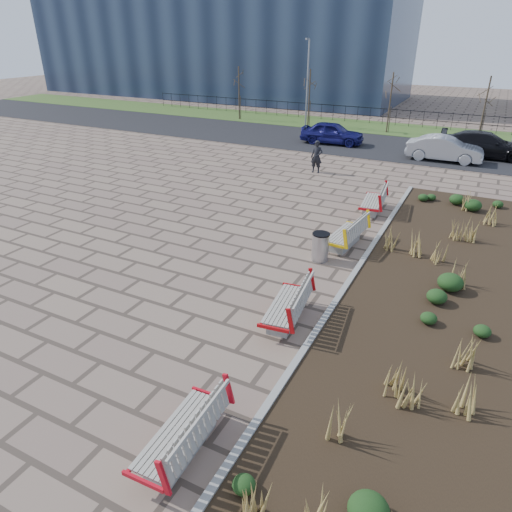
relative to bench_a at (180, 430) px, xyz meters
The scene contains 21 objects.
ground 4.15m from the bench_a, 136.80° to the left, with size 120.00×120.00×0.00m, color #735F4F.
planting_bed 8.48m from the bench_a, 67.43° to the left, with size 4.50×18.00×0.10m, color black.
planting_curb 7.88m from the bench_a, 83.29° to the left, with size 0.16×18.00×0.15m, color gray.
grass_verge_far 30.97m from the bench_a, 95.56° to the left, with size 80.00×5.00×0.04m, color #33511E.
road 25.00m from the bench_a, 96.89° to the left, with size 80.00×7.00×0.02m, color black.
bench_a is the anchor object (origin of this frame).
bench_b 4.51m from the bench_a, 90.00° to the left, with size 0.90×2.10×1.00m, color #B90C10, non-canonical shape.
bench_c 9.53m from the bench_a, 90.00° to the left, with size 0.90×2.10×1.00m, color yellow, non-canonical shape.
bench_d 13.20m from the bench_a, 90.00° to the left, with size 0.90×2.10×1.00m, color red, non-canonical shape.
litter_bin 8.11m from the bench_a, 92.67° to the left, with size 0.53×0.53×0.91m, color #B2B2B7.
pedestrian 17.92m from the bench_a, 102.80° to the left, with size 0.59×0.39×1.63m, color black.
car_blue 24.74m from the bench_a, 102.51° to the left, with size 1.61×4.00×1.36m, color navy.
car_silver 22.94m from the bench_a, 86.05° to the left, with size 1.42×4.07×1.34m, color #95969C.
car_black 25.01m from the bench_a, 81.91° to the left, with size 1.98×4.88×1.42m, color black.
tree_a 32.97m from the bench_a, 117.10° to the left, with size 1.40×1.40×4.00m, color #4C3D2D, non-canonical shape.
tree_b 30.71m from the bench_a, 107.07° to the left, with size 1.40×1.40×4.00m, color #4C3D2D, non-canonical shape.
tree_c 29.51m from the bench_a, 95.84° to the left, with size 1.40×1.40×4.00m, color #4C3D2D, non-canonical shape.
tree_d 29.51m from the bench_a, 84.16° to the left, with size 1.40×1.40×4.00m, color #4C3D2D, non-canonical shape.
lamp_west 30.30m from the bench_a, 107.34° to the left, with size 0.24×0.60×6.00m, color gray, non-canonical shape.
railing_fence 32.46m from the bench_a, 95.30° to the left, with size 44.00×0.10×1.20m, color black, non-canonical shape.
building_glass 50.07m from the bench_a, 120.28° to the left, with size 40.00×14.00×15.00m, color #192338.
Camera 1 is at (6.72, -7.25, 6.63)m, focal length 32.00 mm.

